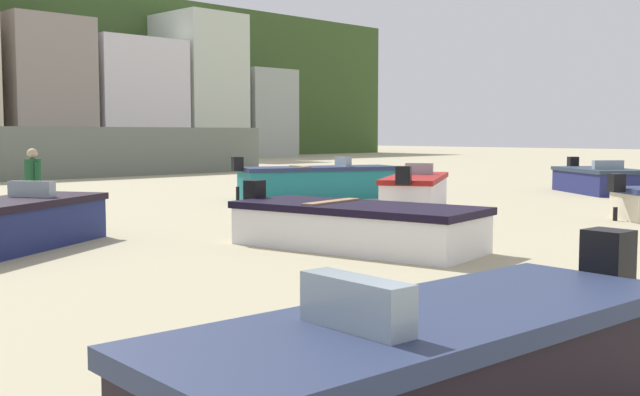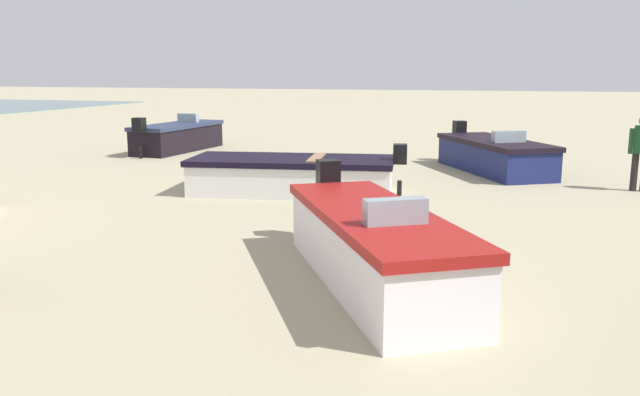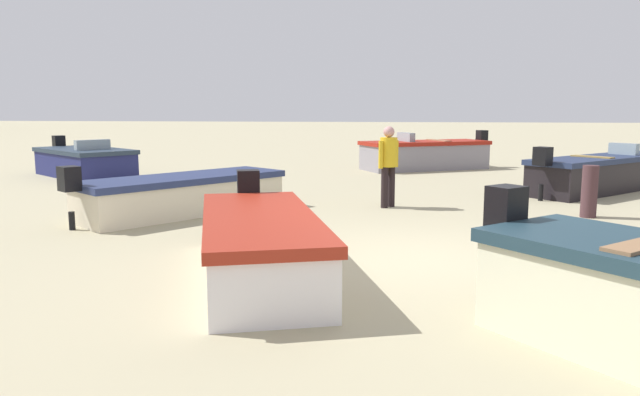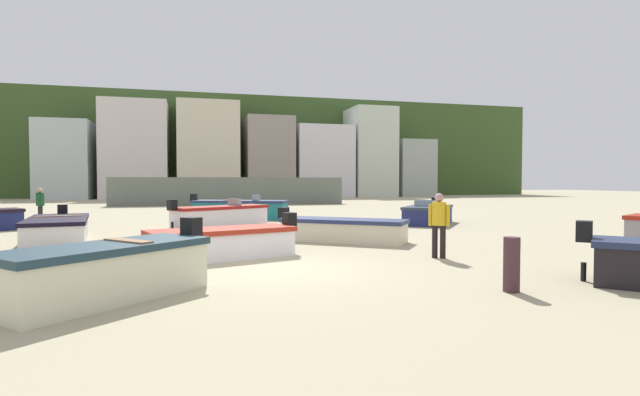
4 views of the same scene
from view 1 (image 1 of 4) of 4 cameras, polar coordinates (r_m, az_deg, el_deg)
harbor_pier at (r=36.01m, az=-17.12°, el=3.29°), size 18.48×2.40×2.23m
townhouse_centre at (r=53.79m, az=-20.12°, el=7.47°), size 5.45×5.71×9.42m
townhouse_centre_right at (r=57.03m, az=-14.19°, el=7.02°), size 6.81×6.13×8.57m
townhouse_right at (r=60.78m, az=-9.14°, el=8.10°), size 5.24×6.61×10.99m
townhouse_far_right at (r=63.62m, az=-4.79°, el=6.25°), size 4.67×5.44×7.11m
boat_black_0 at (r=4.76m, az=8.54°, el=-13.26°), size 4.06×1.53×1.20m
boat_navy_4 at (r=26.46m, az=19.96°, el=1.25°), size 3.49×3.79×1.13m
boat_white_5 at (r=18.78m, az=7.12°, el=0.31°), size 4.11×3.14×1.23m
boat_teal_6 at (r=22.85m, az=-0.16°, el=1.19°), size 4.94×3.16×1.27m
boat_navy_7 at (r=13.72m, az=-22.21°, el=-1.82°), size 4.12×3.22×1.15m
boat_white_9 at (r=12.90m, az=2.67°, el=-2.07°), size 2.37×4.63×1.07m
beach_walker_distant at (r=17.23m, az=-20.53°, el=1.26°), size 0.34×0.53×1.62m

